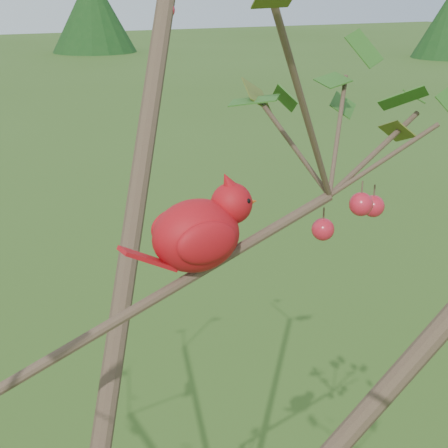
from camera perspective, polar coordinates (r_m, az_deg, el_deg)
name	(u,v)px	position (r m, az deg, el deg)	size (l,w,h in m)	color
crabapple_tree	(26,328)	(0.91, -16.10, -8.29)	(2.35, 2.05, 2.95)	#3A281F
cardinal	(201,231)	(1.06, -1.95, -0.58)	(0.24, 0.12, 0.17)	red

